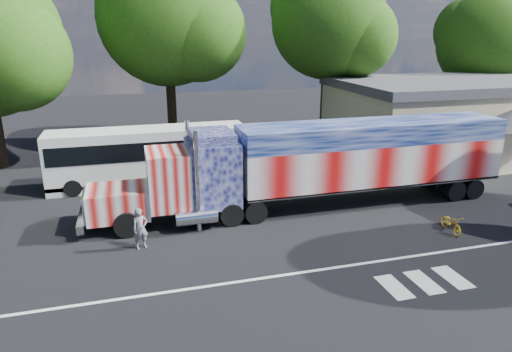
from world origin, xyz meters
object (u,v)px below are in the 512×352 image
object	(u,v)px
woman	(140,229)
tree_n_mid	(169,18)
tree_ne_a	(330,22)
semi_truck	(324,162)
bicycle	(451,223)
tree_far_ne	(491,42)
coach_bus	(149,155)

from	to	relation	value
woman	tree_n_mid	bearing A→B (deg)	62.50
woman	tree_ne_a	bearing A→B (deg)	29.48
semi_truck	woman	xyz separation A→B (m)	(-9.02, -2.35, -1.46)
bicycle	tree_n_mid	world-z (taller)	tree_n_mid
woman	tree_far_ne	bearing A→B (deg)	11.44
coach_bus	tree_far_ne	world-z (taller)	tree_far_ne
semi_truck	bicycle	bearing A→B (deg)	-46.51
woman	tree_ne_a	xyz separation A→B (m)	(15.17, 15.84, 8.23)
semi_truck	tree_far_ne	size ratio (longest dim) A/B	1.76
tree_ne_a	tree_n_mid	bearing A→B (deg)	173.06
tree_n_mid	tree_far_ne	bearing A→B (deg)	-1.86
coach_bus	tree_ne_a	distance (m)	17.75
tree_n_mid	woman	bearing A→B (deg)	-100.75
tree_ne_a	semi_truck	bearing A→B (deg)	-114.53
coach_bus	tree_far_ne	distance (m)	31.34
woman	bicycle	size ratio (longest dim) A/B	1.10
tree_ne_a	tree_far_ne	xyz separation A→B (m)	(15.42, 0.56, -1.51)
bicycle	tree_ne_a	size ratio (longest dim) A/B	0.12
woman	coach_bus	bearing A→B (deg)	67.31
tree_n_mid	tree_far_ne	distance (m)	27.39
coach_bus	tree_far_ne	size ratio (longest dim) A/B	0.93
bicycle	tree_ne_a	distance (m)	20.02
semi_truck	tree_n_mid	xyz separation A→B (m)	(-5.74, 14.94, 7.07)
tree_far_ne	coach_bus	bearing A→B (deg)	-164.92
bicycle	tree_n_mid	size ratio (longest dim) A/B	0.11
tree_ne_a	bicycle	bearing A→B (deg)	-96.16
semi_truck	woman	bearing A→B (deg)	-165.37
semi_truck	woman	size ratio (longest dim) A/B	12.31
semi_truck	tree_n_mid	bearing A→B (deg)	111.01
woman	bicycle	world-z (taller)	woman
bicycle	semi_truck	bearing A→B (deg)	140.36
bicycle	coach_bus	bearing A→B (deg)	146.56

